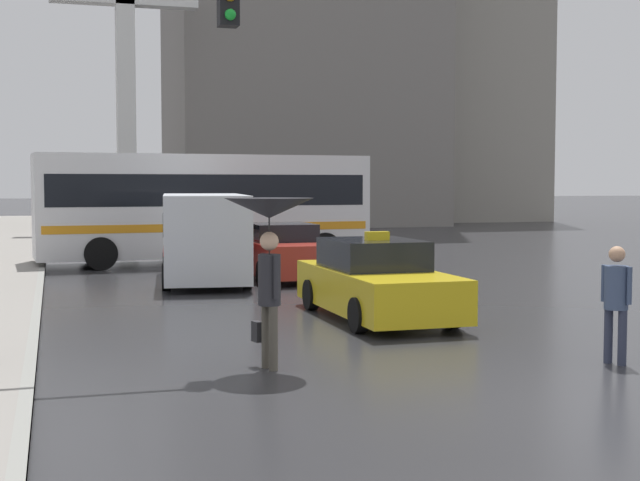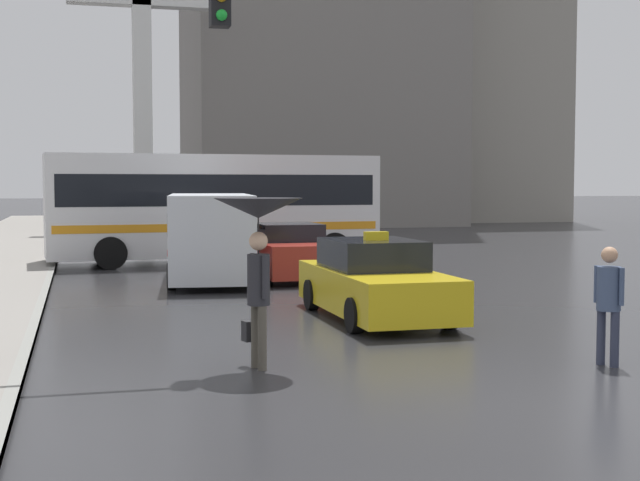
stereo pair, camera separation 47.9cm
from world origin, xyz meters
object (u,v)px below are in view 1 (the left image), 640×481
at_px(sedan_red, 283,253).
at_px(pedestrian_man, 616,295).
at_px(ambulance_van, 204,233).
at_px(monument_cross, 125,47).
at_px(pedestrian_with_umbrella, 269,227).
at_px(city_bus, 204,203).
at_px(taxi, 376,282).
at_px(traffic_light, 85,70).

bearing_deg(sedan_red, pedestrian_man, 97.90).
height_order(sedan_red, ambulance_van, ambulance_van).
distance_m(pedestrian_man, monument_cross, 35.80).
bearing_deg(sedan_red, pedestrian_with_umbrella, 74.80).
bearing_deg(monument_cross, ambulance_van, -89.70).
distance_m(sedan_red, city_bus, 5.45).
xyz_separation_m(city_bus, monument_cross, (-0.99, 17.42, 7.32)).
distance_m(taxi, traffic_light, 6.86).
bearing_deg(pedestrian_with_umbrella, monument_cross, -15.06).
relative_size(sedan_red, pedestrian_man, 2.53).
xyz_separation_m(sedan_red, city_bus, (-1.21, 5.17, 1.19)).
bearing_deg(ambulance_van, sedan_red, -170.36).
distance_m(taxi, monument_cross, 30.98).
relative_size(city_bus, pedestrian_man, 6.31).
relative_size(taxi, monument_cross, 0.28).
distance_m(ambulance_van, monument_cross, 24.04).
bearing_deg(taxi, traffic_light, 28.51).
relative_size(pedestrian_man, monument_cross, 0.10).
bearing_deg(pedestrian_with_umbrella, ambulance_van, -18.46).
xyz_separation_m(taxi, ambulance_van, (-2.05, 7.01, 0.56)).
xyz_separation_m(ambulance_van, city_bus, (0.87, 5.27, 0.64)).
bearing_deg(pedestrian_with_umbrella, traffic_light, 52.31).
height_order(taxi, pedestrian_with_umbrella, pedestrian_with_umbrella).
height_order(sedan_red, pedestrian_with_umbrella, pedestrian_with_umbrella).
relative_size(ambulance_van, monument_cross, 0.35).
height_order(ambulance_van, monument_cross, monument_cross).
height_order(sedan_red, city_bus, city_bus).
relative_size(pedestrian_man, traffic_light, 0.28).
bearing_deg(sedan_red, city_bus, -76.85).
bearing_deg(ambulance_van, pedestrian_man, 114.50).
xyz_separation_m(ambulance_van, pedestrian_with_umbrella, (-0.90, -10.89, 0.68)).
distance_m(pedestrian_man, traffic_light, 7.88).
xyz_separation_m(city_bus, traffic_light, (-4.08, -15.14, 2.16)).
height_order(city_bus, pedestrian_with_umbrella, city_bus).
height_order(taxi, sedan_red, taxi).
relative_size(ambulance_van, traffic_light, 0.97).
xyz_separation_m(sedan_red, ambulance_van, (-2.08, -0.09, 0.56)).
relative_size(sedan_red, city_bus, 0.40).
distance_m(traffic_light, monument_cross, 33.11).
xyz_separation_m(pedestrian_man, monument_cross, (-3.87, 34.63, 8.22)).
xyz_separation_m(sedan_red, traffic_light, (-5.29, -9.96, 3.35)).
relative_size(pedestrian_with_umbrella, monument_cross, 0.14).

